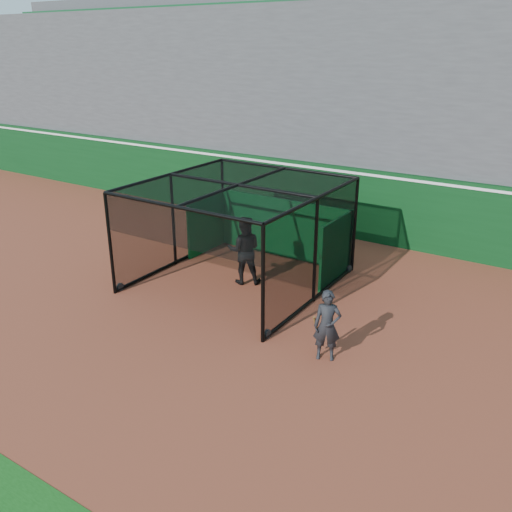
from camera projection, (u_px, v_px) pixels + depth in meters
The scene contains 6 objects.
ground at pixel (171, 324), 13.30m from camera, with size 120.00×120.00×0.00m, color brown.
outfield_wall at pixel (326, 197), 19.47m from camera, with size 50.00×0.50×2.50m.
grandstand at pixel (373, 97), 21.26m from camera, with size 50.00×7.85×8.95m.
batting_cage at pixel (239, 235), 15.23m from camera, with size 4.92×5.18×2.85m.
batter at pixel (244, 250), 15.30m from camera, with size 0.96×0.75×1.98m, color black.
on_deck_player at pixel (327, 326), 11.58m from camera, with size 0.69×0.59×1.60m.
Camera 1 is at (8.15, -8.74, 6.42)m, focal length 38.00 mm.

